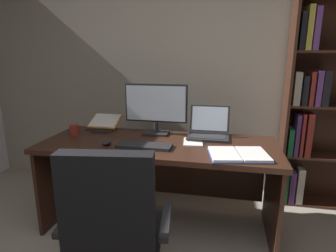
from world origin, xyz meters
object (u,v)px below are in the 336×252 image
(desk, at_px, (161,162))
(reading_stand_with_book, at_px, (104,123))
(monitor, at_px, (156,109))
(notepad, at_px, (193,142))
(keyboard, at_px, (144,146))
(computer_mouse, at_px, (107,142))
(office_chair, at_px, (115,241))
(laptop, at_px, (209,131))
(bookshelf, at_px, (320,108))
(pen, at_px, (196,141))
(open_binder, at_px, (239,154))
(coffee_mug, at_px, (74,129))

(desk, xyz_separation_m, reading_stand_with_book, (-0.59, 0.22, 0.26))
(monitor, bearing_deg, notepad, -28.27)
(keyboard, xyz_separation_m, computer_mouse, (-0.30, 0.00, 0.01))
(desk, xyz_separation_m, computer_mouse, (-0.38, -0.22, 0.22))
(office_chair, bearing_deg, desk, 78.03)
(laptop, relative_size, computer_mouse, 3.29)
(office_chair, xyz_separation_m, reading_stand_with_book, (-0.54, 1.11, 0.40))
(office_chair, relative_size, keyboard, 2.34)
(bookshelf, height_order, computer_mouse, bookshelf)
(office_chair, xyz_separation_m, keyboard, (-0.02, 0.67, 0.35))
(desk, bearing_deg, pen, -5.24)
(monitor, bearing_deg, bookshelf, 17.65)
(open_binder, bearing_deg, coffee_mug, 158.20)
(notepad, bearing_deg, computer_mouse, -163.51)
(desk, distance_m, notepad, 0.34)
(desk, xyz_separation_m, notepad, (0.27, -0.03, 0.20))
(laptop, bearing_deg, keyboard, -139.82)
(bookshelf, relative_size, reading_stand_with_book, 7.01)
(bookshelf, xyz_separation_m, monitor, (-1.45, -0.46, 0.03))
(computer_mouse, relative_size, open_binder, 0.23)
(office_chair, distance_m, open_binder, 0.98)
(office_chair, height_order, notepad, office_chair)
(office_chair, distance_m, notepad, 0.98)
(office_chair, relative_size, computer_mouse, 9.43)
(desk, bearing_deg, computer_mouse, -149.79)
(desk, distance_m, office_chair, 0.90)
(open_binder, bearing_deg, laptop, 107.76)
(laptop, bearing_deg, notepad, -119.09)
(pen, bearing_deg, reading_stand_with_book, 164.23)
(computer_mouse, bearing_deg, keyboard, 0.00)
(laptop, bearing_deg, monitor, -179.21)
(monitor, distance_m, open_binder, 0.85)
(desk, distance_m, laptop, 0.49)
(monitor, distance_m, keyboard, 0.44)
(office_chair, xyz_separation_m, coffee_mug, (-0.73, 0.89, 0.38))
(keyboard, relative_size, open_binder, 0.93)
(computer_mouse, xyz_separation_m, open_binder, (0.99, -0.05, -0.01))
(office_chair, distance_m, keyboard, 0.75)
(open_binder, height_order, pen, open_binder)
(notepad, xyz_separation_m, pen, (0.02, 0.00, 0.01))
(laptop, height_order, notepad, laptop)
(office_chair, relative_size, reading_stand_with_book, 3.53)
(office_chair, distance_m, reading_stand_with_book, 1.30)
(monitor, height_order, notepad, monitor)
(office_chair, xyz_separation_m, notepad, (0.33, 0.86, 0.34))
(monitor, distance_m, laptop, 0.49)
(desk, xyz_separation_m, bookshelf, (1.37, 0.62, 0.40))
(laptop, distance_m, pen, 0.22)
(monitor, bearing_deg, desk, -64.54)
(desk, xyz_separation_m, pen, (0.29, -0.03, 0.21))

